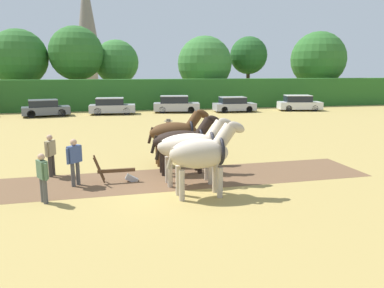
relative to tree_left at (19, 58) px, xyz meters
name	(u,v)px	position (x,y,z in m)	size (l,w,h in m)	color
ground_plane	(181,188)	(11.71, -31.20, -5.26)	(240.00, 240.00, 0.00)	#A88E4C
plowed_furrow_strip	(103,183)	(9.02, -30.09, -5.26)	(20.35, 2.99, 0.01)	brown
hedgerow	(134,94)	(11.71, -4.51, -3.73)	(61.02, 1.79, 3.08)	#286023
tree_left	(19,58)	(0.00, 0.00, 0.00)	(5.99, 5.99, 8.27)	brown
tree_center_left	(76,53)	(5.87, -0.23, 0.48)	(5.82, 5.82, 8.67)	brown
tree_center	(117,62)	(10.16, 1.75, -0.38)	(5.09, 5.09, 7.44)	#423323
tree_center_right	(205,64)	(20.16, -0.43, -0.54)	(6.27, 6.27, 7.87)	#4C3823
tree_right	(249,56)	(25.95, 0.71, 0.43)	(4.51, 4.51, 7.99)	#423323
tree_far_right	(318,59)	(34.67, -0.36, 0.02)	(6.72, 6.72, 8.65)	#423323
church_spire	(87,28)	(5.68, 27.32, 5.94)	(3.30, 3.30, 21.42)	gray
draft_horse_lead_left	(203,153)	(12.25, -32.16, -3.83)	(2.65, 1.06, 2.50)	#B2A38E
draft_horse_lead_right	(192,146)	(12.21, -30.72, -3.88)	(2.95, 1.02, 2.43)	#B2A38E
draft_horse_trail_left	(184,141)	(12.18, -29.28, -3.96)	(2.90, 0.93, 2.35)	black
draft_horse_trail_right	(176,132)	(12.13, -27.84, -3.86)	(2.77, 0.97, 2.44)	#513319
plow	(120,174)	(9.66, -30.07, -4.95)	(1.60, 0.47, 1.13)	#4C331E
farmer_at_plow	(75,159)	(8.11, -30.16, -4.28)	(0.50, 0.51, 1.69)	#4C4C4C
farmer_beside_team	(168,133)	(12.10, -25.71, -4.26)	(0.43, 0.66, 1.71)	#4C4C4C
farmer_onlooker_left	(43,175)	(7.31, -31.76, -4.37)	(0.40, 0.57, 1.57)	#4C4C4C
farmer_onlooker_right	(51,152)	(7.10, -28.69, -4.32)	(0.35, 0.62, 1.63)	#38332D
parked_car_center_left	(45,108)	(3.71, -8.78, -4.55)	(4.22, 2.52, 1.47)	#565B66
parked_car_center	(112,106)	(9.42, -8.37, -4.53)	(4.18, 1.89, 1.51)	#A8A8B2
parked_car_center_right	(176,104)	(15.44, -8.07, -4.50)	(4.55, 2.32, 1.59)	#A8A8B2
parked_car_right	(234,105)	(21.03, -8.82, -4.56)	(3.99, 1.75, 1.46)	#A8A8B2
parked_car_far_right	(299,103)	(27.80, -9.02, -4.53)	(4.45, 2.52, 1.54)	silver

